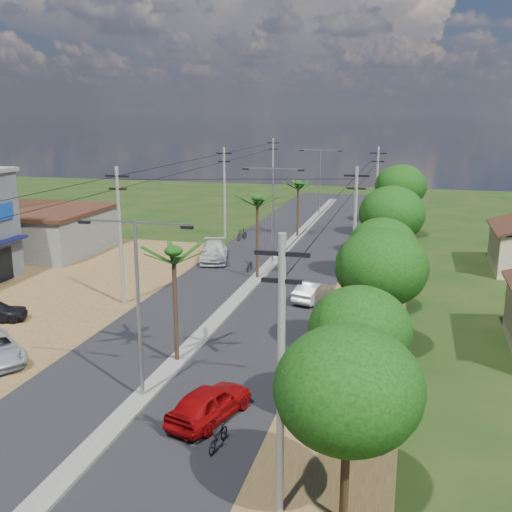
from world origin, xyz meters
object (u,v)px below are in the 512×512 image
Objects in this scene: car_white_far at (214,252)px; moto_rider_east at (218,437)px; car_silver_mid at (314,291)px; car_red_near at (210,404)px.

moto_rider_east is (9.45, -27.54, -0.35)m from car_white_far.
car_white_far is 29.11m from moto_rider_east.
car_silver_mid reaches higher than moto_rider_east.
car_white_far is at bearing -54.84° from car_red_near.
car_silver_mid is at bearing -86.85° from moto_rider_east.
car_silver_mid is 2.44× the size of moto_rider_east.
car_silver_mid is 0.75× the size of car_white_far.
car_white_far reaches higher than car_silver_mid.
car_white_far is at bearing -25.17° from car_silver_mid.
moto_rider_east is at bearing 134.08° from car_red_near.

